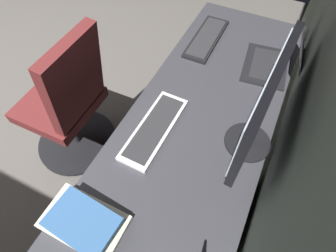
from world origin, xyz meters
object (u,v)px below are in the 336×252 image
object	(u,v)px
keyboard_main	(154,128)
book_stack_near	(84,222)
laptop_left	(279,62)
drawer_pedestal	(178,203)
keyboard_spare	(207,38)
monitor_primary	(262,106)
office_chair	(69,108)

from	to	relation	value
keyboard_main	book_stack_near	bearing A→B (deg)	-3.94
laptop_left	book_stack_near	xyz separation A→B (m)	(1.11, -0.44, -0.02)
drawer_pedestal	keyboard_main	distance (m)	0.46
keyboard_main	book_stack_near	world-z (taller)	book_stack_near
keyboard_spare	monitor_primary	bearing A→B (deg)	34.97
drawer_pedestal	keyboard_spare	bearing A→B (deg)	-165.79
drawer_pedestal	monitor_primary	world-z (taller)	monitor_primary
keyboard_spare	office_chair	size ratio (longest dim) A/B	0.43
monitor_primary	book_stack_near	size ratio (longest dim) A/B	1.90
keyboard_spare	book_stack_near	xyz separation A→B (m)	(1.19, -0.01, 0.02)
drawer_pedestal	keyboard_spare	world-z (taller)	keyboard_spare
keyboard_main	keyboard_spare	xyz separation A→B (m)	(-0.71, -0.02, 0.00)
laptop_left	book_stack_near	size ratio (longest dim) A/B	1.15
keyboard_spare	book_stack_near	world-z (taller)	book_stack_near
laptop_left	book_stack_near	world-z (taller)	laptop_left
book_stack_near	keyboard_main	bearing A→B (deg)	176.06
drawer_pedestal	office_chair	xyz separation A→B (m)	(-0.21, -0.83, 0.11)
book_stack_near	office_chair	distance (m)	0.88
laptop_left	book_stack_near	bearing A→B (deg)	-21.51
drawer_pedestal	keyboard_spare	distance (m)	0.95
keyboard_main	book_stack_near	size ratio (longest dim) A/B	1.42
monitor_primary	laptop_left	world-z (taller)	monitor_primary
drawer_pedestal	monitor_primary	distance (m)	0.71
monitor_primary	office_chair	xyz separation A→B (m)	(0.04, -1.03, -0.52)
laptop_left	keyboard_main	bearing A→B (deg)	-32.63
office_chair	book_stack_near	bearing A→B (deg)	47.21
monitor_primary	laptop_left	distance (m)	0.56
book_stack_near	drawer_pedestal	bearing A→B (deg)	147.26
monitor_primary	laptop_left	bearing A→B (deg)	178.68
laptop_left	keyboard_main	xyz separation A→B (m)	(0.63, -0.41, -0.04)
monitor_primary	laptop_left	xyz separation A→B (m)	(-0.52, 0.01, -0.20)
keyboard_spare	office_chair	world-z (taller)	office_chair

